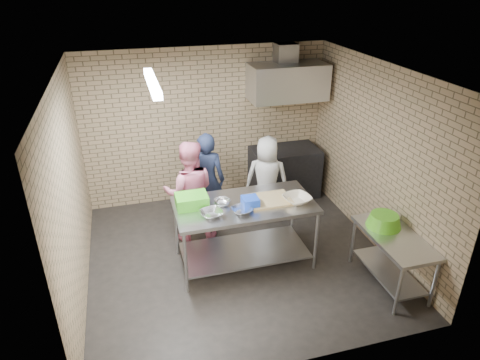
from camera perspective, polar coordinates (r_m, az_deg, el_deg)
name	(u,v)px	position (r m, az deg, el deg)	size (l,w,h in m)	color
floor	(237,256)	(6.44, -0.38, -10.08)	(4.20, 4.20, 0.00)	black
ceiling	(236,72)	(5.29, -0.47, 14.10)	(4.20, 4.20, 0.00)	black
back_wall	(207,126)	(7.54, -4.45, 7.17)	(4.20, 0.06, 2.70)	#998360
front_wall	(293,263)	(4.12, 7.05, -10.91)	(4.20, 0.06, 2.70)	#998360
left_wall	(71,194)	(5.62, -21.55, -1.75)	(0.06, 4.00, 2.70)	#998360
right_wall	(376,157)	(6.56, 17.60, 2.91)	(0.06, 4.00, 2.70)	#998360
prep_table	(244,233)	(6.08, 0.59, -7.04)	(1.90, 0.95, 0.95)	#AEAFB5
side_counter	(391,259)	(6.09, 19.36, -9.92)	(0.60, 1.20, 0.75)	silver
stove	(284,172)	(7.93, 5.89, 1.06)	(1.20, 0.70, 0.90)	black
range_hood	(288,82)	(7.42, 6.35, 12.81)	(1.30, 0.60, 0.60)	silver
hood_duct	(286,53)	(7.46, 6.09, 16.44)	(0.35, 0.30, 0.30)	#A5A8AD
wall_shelf	(299,89)	(7.75, 7.87, 11.93)	(0.80, 0.20, 0.04)	#3F2B19
fluorescent_fixture	(152,83)	(5.14, -11.56, 12.53)	(0.10, 1.25, 0.08)	white
green_crate	(192,201)	(5.76, -6.43, -2.75)	(0.42, 0.32, 0.17)	green
blue_tub	(250,202)	(5.73, 1.37, -2.96)	(0.21, 0.21, 0.14)	blue
cutting_board	(269,200)	(5.90, 3.93, -2.64)	(0.58, 0.44, 0.03)	tan
mixing_bowl_a	(212,214)	(5.54, -3.79, -4.48)	(0.30, 0.30, 0.07)	silver
mixing_bowl_b	(222,202)	(5.79, -2.38, -3.00)	(0.23, 0.23, 0.07)	silver
mixing_bowl_c	(242,210)	(5.61, 0.26, -4.05)	(0.27, 0.27, 0.07)	#BBBEC2
ceramic_bowl	(297,199)	(5.90, 7.57, -2.53)	(0.37, 0.37, 0.09)	beige
green_basin	(384,220)	(5.99, 18.56, -5.09)	(0.46, 0.46, 0.17)	#59C626
bottle_red	(286,83)	(7.63, 6.15, 12.65)	(0.07, 0.07, 0.18)	#B22619
bottle_green	(308,83)	(7.78, 8.96, 12.65)	(0.06, 0.06, 0.15)	green
man_navy	(207,180)	(6.83, -4.40, -0.03)	(0.58, 0.38, 1.59)	#141932
woman_pink	(190,192)	(6.46, -6.70, -1.64)	(0.79, 0.61, 1.62)	pink
woman_white	(267,179)	(7.02, 3.57, 0.13)	(0.71, 0.46, 1.45)	silver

